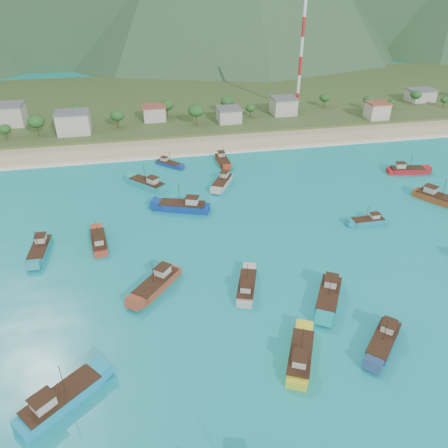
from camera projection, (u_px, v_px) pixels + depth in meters
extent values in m
plane|color=#0D9992|center=(219.00, 286.00, 84.52)|extent=(600.00, 600.00, 0.00)
cube|color=beige|center=(175.00, 146.00, 151.37)|extent=(400.00, 18.00, 1.20)
cube|color=#385123|center=(161.00, 102.00, 202.98)|extent=(400.00, 110.00, 2.40)
cube|color=white|center=(178.00, 156.00, 143.33)|extent=(400.00, 2.50, 0.08)
cube|color=beige|center=(12.00, 115.00, 165.60)|extent=(9.20, 10.05, 7.45)
cube|color=beige|center=(74.00, 123.00, 156.87)|extent=(11.33, 8.80, 7.41)
cube|color=beige|center=(154.00, 114.00, 170.75)|extent=(8.35, 6.96, 5.39)
cube|color=beige|center=(229.00, 115.00, 169.57)|extent=(8.56, 8.63, 4.96)
cube|color=beige|center=(283.00, 106.00, 178.35)|extent=(9.31, 8.98, 6.27)
cube|color=beige|center=(377.00, 111.00, 172.82)|extent=(7.85, 6.98, 5.97)
cube|color=beige|center=(420.00, 96.00, 196.49)|extent=(11.23, 8.03, 4.81)
cylinder|color=red|center=(297.00, 102.00, 182.85)|extent=(1.20, 1.20, 7.19)
cylinder|color=white|center=(299.00, 84.00, 179.24)|extent=(1.20, 1.20, 7.19)
cylinder|color=red|center=(300.00, 66.00, 175.62)|extent=(1.20, 1.20, 7.19)
cylinder|color=white|center=(302.00, 47.00, 172.00)|extent=(1.20, 1.20, 7.19)
cylinder|color=red|center=(303.00, 27.00, 168.38)|extent=(1.20, 1.20, 7.19)
cylinder|color=white|center=(305.00, 6.00, 164.77)|extent=(1.20, 1.20, 7.19)
cube|color=yellow|center=(300.00, 357.00, 68.09)|extent=(7.83, 11.43, 2.02)
cube|color=beige|center=(300.00, 360.00, 65.26)|extent=(2.94, 3.16, 1.64)
cylinder|color=#382114|center=(303.00, 339.00, 66.97)|extent=(0.12, 0.12, 4.55)
cube|color=#BAB3A8|center=(222.00, 183.00, 123.76)|extent=(7.89, 10.86, 1.94)
cube|color=beige|center=(224.00, 175.00, 124.67)|extent=(2.88, 3.06, 1.57)
cylinder|color=#382114|center=(222.00, 174.00, 121.67)|extent=(0.12, 0.12, 4.36)
cube|color=maroon|center=(223.00, 162.00, 137.89)|extent=(3.22, 10.23, 1.85)
cube|color=beige|center=(221.00, 154.00, 138.80)|extent=(1.91, 2.35, 1.50)
cylinder|color=#382114|center=(223.00, 153.00, 135.89)|extent=(0.12, 0.12, 4.16)
cube|color=#B1191F|center=(407.00, 171.00, 131.18)|extent=(11.41, 4.99, 2.00)
cube|color=beige|center=(401.00, 166.00, 130.18)|extent=(2.80, 2.40, 1.63)
cylinder|color=#382114|center=(411.00, 161.00, 129.56)|extent=(0.12, 0.12, 4.51)
cube|color=#96401C|center=(438.00, 200.00, 114.61)|extent=(9.51, 12.36, 2.23)
cube|color=beige|center=(431.00, 190.00, 115.17)|extent=(3.38, 3.55, 1.81)
cylinder|color=#382114|center=(444.00, 188.00, 112.34)|extent=(0.12, 0.12, 5.02)
cube|color=#9A3F27|center=(156.00, 286.00, 83.46)|extent=(10.23, 11.15, 2.13)
cube|color=beige|center=(163.00, 271.00, 84.30)|extent=(3.36, 3.42, 1.73)
cylinder|color=#382114|center=(153.00, 273.00, 81.21)|extent=(0.12, 0.12, 4.79)
cube|color=teal|center=(147.00, 185.00, 122.67)|extent=(10.47, 11.16, 2.15)
cube|color=beige|center=(153.00, 181.00, 120.44)|extent=(3.41, 3.45, 1.75)
cylinder|color=#382114|center=(144.00, 173.00, 121.26)|extent=(0.12, 0.12, 4.84)
cube|color=navy|center=(169.00, 165.00, 136.12)|extent=(7.85, 7.87, 1.56)
cube|color=beige|center=(164.00, 159.00, 136.24)|extent=(2.49, 2.49, 1.27)
cylinder|color=#382114|center=(170.00, 157.00, 134.61)|extent=(0.12, 0.12, 3.51)
cube|color=#BAB0A8|center=(247.00, 287.00, 83.17)|extent=(6.23, 10.56, 1.84)
cube|color=beige|center=(246.00, 287.00, 80.55)|extent=(2.53, 2.80, 1.50)
cylinder|color=#382114|center=(247.00, 273.00, 82.15)|extent=(0.12, 0.12, 4.15)
cube|color=#1692BE|center=(63.00, 400.00, 61.12)|extent=(11.92, 10.69, 2.26)
cube|color=beige|center=(43.00, 403.00, 58.39)|extent=(3.62, 3.54, 1.83)
cylinder|color=#382114|center=(62.00, 379.00, 59.75)|extent=(0.12, 0.12, 5.07)
cube|color=#A43925|center=(99.00, 243.00, 96.88)|extent=(4.24, 10.50, 1.86)
cube|color=beige|center=(99.00, 241.00, 94.33)|extent=(2.14, 2.53, 1.51)
cylinder|color=#382114|center=(97.00, 230.00, 95.84)|extent=(0.12, 0.12, 4.18)
cube|color=navy|center=(182.00, 207.00, 110.73)|extent=(13.30, 8.05, 2.33)
cube|color=beige|center=(192.00, 201.00, 109.32)|extent=(3.55, 3.22, 1.89)
cylinder|color=#382114|center=(179.00, 194.00, 108.92)|extent=(0.12, 0.12, 5.23)
cube|color=#149FA8|center=(328.00, 298.00, 80.39)|extent=(8.98, 11.86, 2.13)
cube|color=beige|center=(331.00, 282.00, 81.38)|extent=(3.21, 3.39, 1.73)
cylinder|color=#382114|center=(330.00, 285.00, 78.10)|extent=(0.12, 0.12, 4.80)
cube|color=teal|center=(40.00, 251.00, 93.92)|extent=(3.80, 10.84, 1.94)
cube|color=beige|center=(41.00, 239.00, 94.90)|extent=(2.10, 2.54, 1.58)
cylinder|color=#382114|center=(36.00, 240.00, 91.81)|extent=(0.12, 0.12, 4.36)
cube|color=navy|center=(383.00, 343.00, 70.77)|extent=(9.77, 9.83, 1.94)
cube|color=beige|center=(389.00, 327.00, 71.47)|extent=(3.10, 3.11, 1.58)
cylinder|color=#382114|center=(385.00, 330.00, 68.74)|extent=(0.12, 0.12, 4.38)
cube|color=teal|center=(367.00, 222.00, 105.16)|extent=(8.49, 2.55, 1.54)
cube|color=beige|center=(375.00, 216.00, 104.77)|extent=(1.94, 1.56, 1.25)
cylinder|color=#382114|center=(367.00, 213.00, 103.82)|extent=(0.12, 0.12, 3.47)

